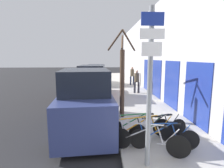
% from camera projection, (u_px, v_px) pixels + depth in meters
% --- Properties ---
extents(ground_plane, '(80.00, 80.00, 0.00)m').
position_uv_depth(ground_plane, '(95.00, 100.00, 11.87)').
color(ground_plane, black).
extents(sidewalk_curb, '(3.20, 32.00, 0.15)m').
position_uv_depth(sidewalk_curb, '(127.00, 90.00, 14.77)').
color(sidewalk_curb, '#ADA89E').
rests_on(sidewalk_curb, ground).
extents(building_facade, '(0.23, 32.00, 6.50)m').
position_uv_depth(building_facade, '(149.00, 53.00, 14.31)').
color(building_facade, '#BCBCC1').
rests_on(building_facade, ground).
extents(signpost, '(0.56, 0.14, 3.81)m').
position_uv_depth(signpost, '(150.00, 84.00, 4.07)').
color(signpost, gray).
rests_on(signpost, sidewalk_curb).
extents(bicycle_0, '(2.09, 0.88, 0.89)m').
position_uv_depth(bicycle_0, '(148.00, 140.00, 4.89)').
color(bicycle_0, black).
rests_on(bicycle_0, sidewalk_curb).
extents(bicycle_1, '(2.02, 0.44, 0.83)m').
position_uv_depth(bicycle_1, '(164.00, 138.00, 5.09)').
color(bicycle_1, black).
rests_on(bicycle_1, sidewalk_curb).
extents(bicycle_2, '(2.51, 0.47, 0.93)m').
position_uv_depth(bicycle_2, '(143.00, 132.00, 5.36)').
color(bicycle_2, black).
rests_on(bicycle_2, sidewalk_curb).
extents(bicycle_3, '(2.09, 0.66, 0.85)m').
position_uv_depth(bicycle_3, '(158.00, 129.00, 5.71)').
color(bicycle_3, black).
rests_on(bicycle_3, sidewalk_curb).
extents(bicycle_4, '(2.23, 0.44, 0.84)m').
position_uv_depth(bicycle_4, '(138.00, 127.00, 5.91)').
color(bicycle_4, black).
rests_on(bicycle_4, sidewalk_curb).
extents(parked_car_0, '(2.30, 4.41, 2.40)m').
position_uv_depth(parked_car_0, '(86.00, 103.00, 6.68)').
color(parked_car_0, navy).
rests_on(parked_car_0, ground).
extents(parked_car_1, '(2.25, 4.83, 2.30)m').
position_uv_depth(parked_car_1, '(93.00, 83.00, 12.34)').
color(parked_car_1, maroon).
rests_on(parked_car_1, ground).
extents(parked_car_2, '(2.02, 4.46, 2.15)m').
position_uv_depth(parked_car_2, '(96.00, 76.00, 17.79)').
color(parked_car_2, silver).
rests_on(parked_car_2, ground).
extents(pedestrian_near, '(0.46, 0.39, 1.74)m').
position_uv_depth(pedestrian_near, '(137.00, 80.00, 13.25)').
color(pedestrian_near, '#333338').
rests_on(pedestrian_near, sidewalk_curb).
extents(pedestrian_far, '(0.46, 0.40, 1.80)m').
position_uv_depth(pedestrian_far, '(132.00, 74.00, 17.18)').
color(pedestrian_far, '#1E2338').
rests_on(pedestrian_far, sidewalk_curb).
extents(street_tree, '(1.41, 1.76, 3.88)m').
position_uv_depth(street_tree, '(122.00, 77.00, 7.78)').
color(street_tree, '#4C3828').
rests_on(street_tree, sidewalk_curb).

